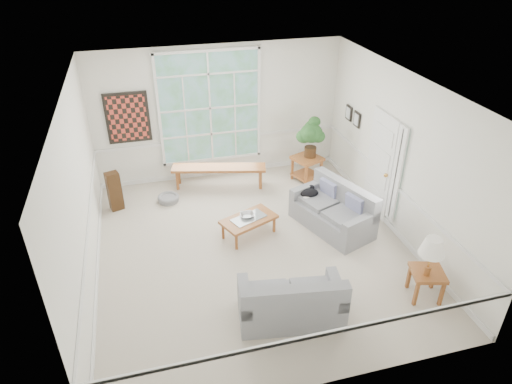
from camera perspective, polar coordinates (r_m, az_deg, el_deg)
floor at (r=8.40m, az=-0.31°, el=-6.98°), size 5.50×6.00×0.01m
ceiling at (r=6.99m, az=-0.38°, el=12.98°), size 5.50×6.00×0.02m
wall_back at (r=10.25m, az=-4.65°, el=9.81°), size 5.50×0.02×3.00m
wall_front at (r=5.26m, az=8.18°, el=-13.10°), size 5.50×0.02×3.00m
wall_left at (r=7.47m, az=-21.21°, el=-0.64°), size 0.02×6.00×3.00m
wall_right at (r=8.61m, az=17.70°, el=4.24°), size 0.02×6.00×3.00m
window_back at (r=10.13m, az=-5.77°, el=10.40°), size 2.30×0.08×2.40m
entry_door at (r=9.24m, az=15.20°, el=3.33°), size 0.08×0.90×2.10m
door_sidelight at (r=8.72m, az=17.22°, el=2.07°), size 0.08×0.26×1.90m
wall_art at (r=10.04m, az=-15.74°, el=8.90°), size 0.90×0.06×1.10m
wall_frame_near at (r=9.96m, az=12.45°, el=8.85°), size 0.04×0.26×0.32m
wall_frame_far at (r=10.29m, az=11.48°, el=9.67°), size 0.04×0.26×0.32m
loveseat_right at (r=8.81m, az=9.55°, el=-1.98°), size 1.34×1.80×0.87m
loveseat_front at (r=6.85m, az=4.40°, el=-12.80°), size 1.63×1.01×0.83m
coffee_table at (r=8.60m, az=-0.91°, el=-4.34°), size 1.15×0.91×0.38m
pewter_bowl at (r=8.52m, az=-1.09°, el=-2.89°), size 0.32×0.32×0.08m
window_bench at (r=10.21m, az=-4.62°, el=1.94°), size 2.10×0.89×0.48m
end_table at (r=10.48m, az=6.34°, el=2.93°), size 0.75×0.75×0.58m
houseplant at (r=10.21m, az=6.90°, el=6.77°), size 0.76×0.76×0.92m
side_table at (r=7.74m, az=20.40°, el=-10.70°), size 0.60×0.60×0.50m
table_lamp at (r=7.32m, az=20.96°, el=-7.59°), size 0.41×0.41×0.66m
pet_bed at (r=9.88m, az=-10.89°, el=-0.78°), size 0.59×0.59×0.13m
floor_speaker at (r=9.71m, az=-17.29°, el=0.11°), size 0.31×0.27×0.83m
cat at (r=9.05m, az=6.70°, el=-0.09°), size 0.37×0.27×0.17m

